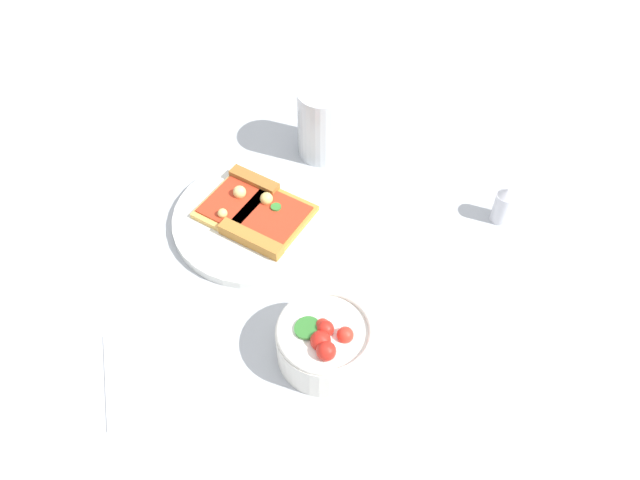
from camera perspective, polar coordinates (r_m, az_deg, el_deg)
ground_plane at (r=0.91m, az=-3.09°, el=-0.29°), size 2.40×2.40×0.00m
plate at (r=0.94m, az=-5.80°, el=1.99°), size 0.25×0.25×0.01m
pizza_slice_near at (r=0.91m, az=-5.01°, el=1.62°), size 0.15×0.15×0.03m
pizza_slice_far at (r=0.95m, az=-7.45°, el=3.90°), size 0.14×0.13×0.03m
salad_bowl at (r=0.78m, az=0.49°, el=-9.27°), size 0.12×0.12×0.07m
soda_glass at (r=1.01m, az=0.32°, el=10.52°), size 0.08×0.08×0.12m
paper_napkin at (r=0.82m, az=-13.69°, el=-11.30°), size 0.18×0.16×0.00m
pepper_shaker at (r=0.96m, az=16.52°, el=3.14°), size 0.03×0.03×0.06m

